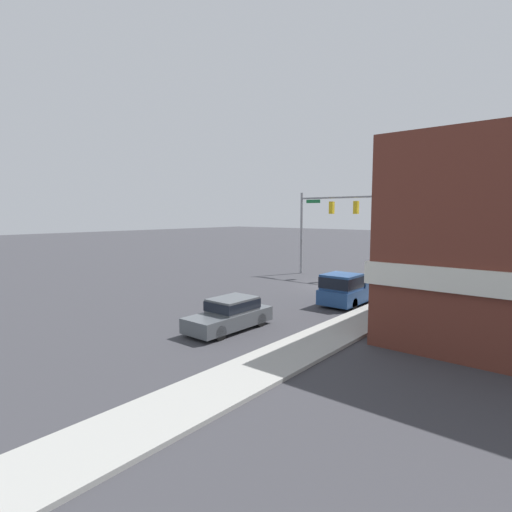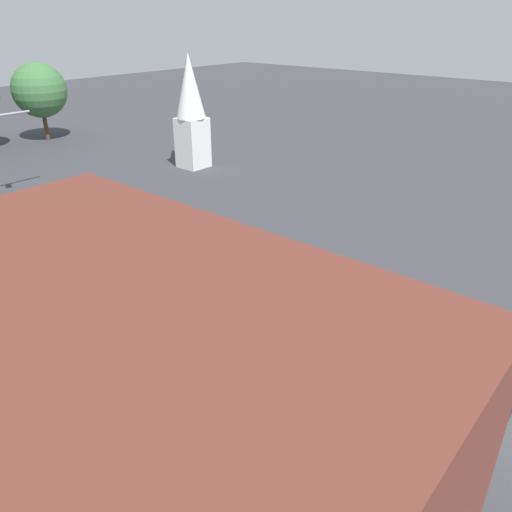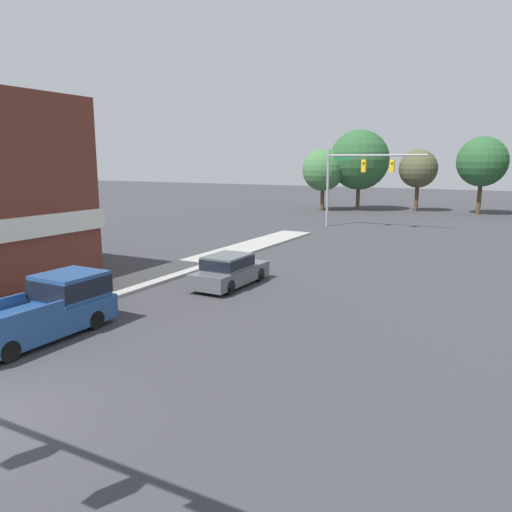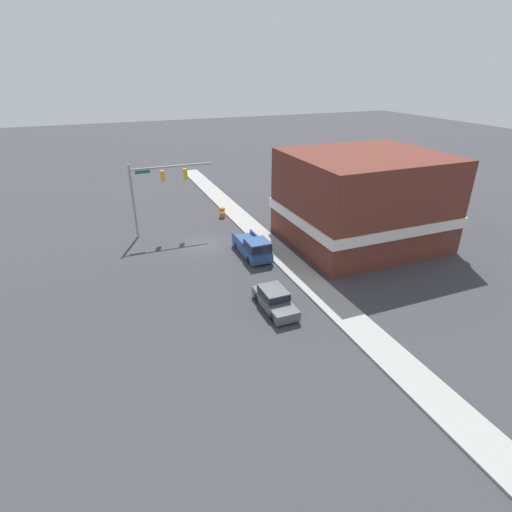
% 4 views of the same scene
% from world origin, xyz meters
% --- Properties ---
extents(ground_plane, '(200.00, 200.00, 0.00)m').
position_xyz_m(ground_plane, '(0.00, 0.00, 0.00)').
color(ground_plane, '#38383D').
extents(sidewalk_curb, '(2.40, 60.00, 0.14)m').
position_xyz_m(sidewalk_curb, '(-5.70, 0.00, 0.07)').
color(sidewalk_curb, '#9E9E99').
rests_on(sidewalk_curb, ground).
extents(near_signal_assembly, '(8.03, 0.49, 7.29)m').
position_xyz_m(near_signal_assembly, '(3.34, -4.26, 5.31)').
color(near_signal_assembly, gray).
rests_on(near_signal_assembly, ground).
extents(car_lead, '(1.76, 4.46, 1.48)m').
position_xyz_m(car_lead, '(-1.50, 12.90, 0.77)').
color(car_lead, black).
rests_on(car_lead, ground).
extents(pickup_truck_parked, '(1.98, 5.30, 1.92)m').
position_xyz_m(pickup_truck_parked, '(-3.31, 4.45, 0.94)').
color(pickup_truck_parked, black).
rests_on(pickup_truck_parked, ground).
extents(construction_barrel, '(0.65, 0.65, 1.12)m').
position_xyz_m(construction_barrel, '(-3.90, -6.72, 0.57)').
color(construction_barrel, orange).
rests_on(construction_barrel, ground).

